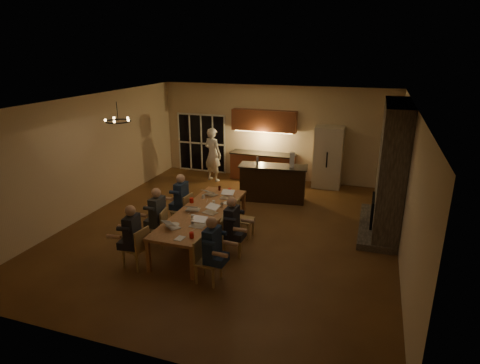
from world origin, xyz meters
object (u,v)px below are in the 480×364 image
at_px(person_left_far, 182,200).
at_px(person_left_mid, 158,216).
at_px(mug_back, 203,197).
at_px(laptop_c, 193,205).
at_px(chair_left_far, 182,210).
at_px(laptop_f, 227,194).
at_px(can_silver, 192,221).
at_px(laptop_b, 197,221).
at_px(redcup_near, 192,235).
at_px(dining_table, 203,226).
at_px(chair_right_near, 208,261).
at_px(chair_right_mid, 232,236).
at_px(person_right_mid, 232,227).
at_px(chandelier, 118,121).
at_px(can_cola, 219,188).
at_px(standing_person, 213,154).
at_px(chair_right_far, 244,219).
at_px(chair_left_mid, 156,228).
at_px(person_right_near, 212,250).
at_px(can_right, 222,205).
at_px(laptop_a, 173,222).
at_px(bar_blender, 292,160).
at_px(mug_front, 193,217).
at_px(plate_far, 228,203).
at_px(plate_near, 205,222).
at_px(bar_bottle, 257,161).
at_px(refrigerator, 328,157).
at_px(laptop_e, 211,191).
at_px(mug_mid, 214,202).
at_px(laptop_d, 210,208).
at_px(bar_island, 273,183).
at_px(chair_left_near, 135,247).
at_px(person_left_near, 133,237).
at_px(plate_left, 174,224).
at_px(redcup_mid, 192,200).

bearing_deg(person_left_far, person_left_mid, -1.39).
bearing_deg(mug_back, laptop_c, -85.23).
bearing_deg(chair_left_far, mug_back, 118.18).
relative_size(chair_left_far, laptop_f, 2.78).
bearing_deg(chair_left_far, can_silver, 40.48).
xyz_separation_m(laptop_b, redcup_near, (0.12, -0.54, -0.05)).
bearing_deg(dining_table, chair_right_near, -62.55).
xyz_separation_m(chair_right_mid, person_right_mid, (0.02, -0.04, 0.24)).
xyz_separation_m(chandelier, can_cola, (1.90, 1.51, -1.94)).
distance_m(person_left_mid, laptop_c, 0.84).
relative_size(standing_person, redcup_near, 15.33).
bearing_deg(chair_right_far, chair_left_mid, 126.19).
relative_size(chair_left_far, person_right_near, 0.64).
distance_m(chair_right_far, can_right, 0.64).
height_order(chandelier, laptop_a, chandelier).
relative_size(mug_back, bar_blender, 0.23).
xyz_separation_m(chair_right_mid, mug_front, (-0.90, -0.04, 0.36)).
bearing_deg(laptop_f, person_right_near, -80.00).
relative_size(dining_table, can_right, 27.96).
relative_size(redcup_near, plate_far, 0.51).
bearing_deg(chair_left_far, chair_right_near, 42.57).
xyz_separation_m(person_right_mid, plate_near, (-0.60, -0.09, 0.07)).
height_order(person_right_near, can_cola, person_right_near).
distance_m(laptop_b, mug_back, 1.66).
height_order(standing_person, bar_bottle, standing_person).
distance_m(dining_table, plate_near, 0.74).
xyz_separation_m(refrigerator, chair_right_mid, (-1.41, -5.34, -0.55)).
xyz_separation_m(chair_right_near, laptop_a, (-1.06, 0.59, 0.42)).
xyz_separation_m(refrigerator, laptop_e, (-2.52, -3.82, -0.14)).
bearing_deg(bar_bottle, plate_near, -91.99).
height_order(person_left_far, mug_mid, person_left_far).
bearing_deg(mug_mid, laptop_d, -76.87).
height_order(laptop_b, can_silver, laptop_b).
xyz_separation_m(person_left_mid, person_left_far, (0.05, 1.12, 0.00)).
relative_size(bar_island, person_left_far, 1.45).
height_order(refrigerator, can_cola, refrigerator).
bearing_deg(standing_person, chair_left_near, 115.29).
height_order(plate_near, plate_far, same).
bearing_deg(person_left_near, redcup_near, 93.36).
bearing_deg(standing_person, bar_bottle, 166.29).
distance_m(chair_left_far, plate_left, 1.57).
height_order(standing_person, laptop_f, standing_person).
relative_size(dining_table, redcup_near, 27.96).
relative_size(refrigerator, dining_table, 0.60).
bearing_deg(laptop_c, chair_right_far, -164.99).
bearing_deg(person_left_mid, redcup_mid, 155.52).
distance_m(chair_right_far, plate_near, 1.26).
bearing_deg(person_right_mid, bar_island, 1.57).
bearing_deg(dining_table, chair_left_near, -118.49).
xyz_separation_m(laptop_d, can_right, (0.14, 0.38, -0.05)).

